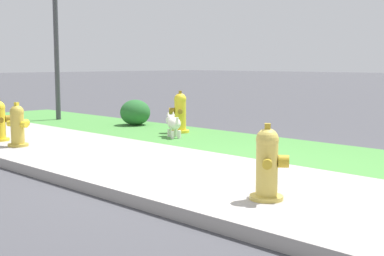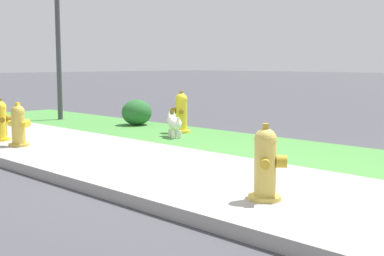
% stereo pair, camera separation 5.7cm
% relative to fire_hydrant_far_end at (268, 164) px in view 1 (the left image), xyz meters
% --- Properties ---
extents(ground_plane, '(120.00, 120.00, 0.00)m').
position_rel_fire_hydrant_far_end_xyz_m(ground_plane, '(-1.22, 0.35, -0.35)').
color(ground_plane, '#424247').
extents(sidewalk_pavement, '(18.00, 2.50, 0.01)m').
position_rel_fire_hydrant_far_end_xyz_m(sidewalk_pavement, '(-1.22, 0.35, -0.34)').
color(sidewalk_pavement, '#9E9993').
rests_on(sidewalk_pavement, ground).
extents(grass_verge, '(18.00, 1.98, 0.01)m').
position_rel_fire_hydrant_far_end_xyz_m(grass_verge, '(-1.22, 2.59, -0.35)').
color(grass_verge, '#47893D').
rests_on(grass_verge, ground).
extents(street_curb, '(18.00, 0.16, 0.12)m').
position_rel_fire_hydrant_far_end_xyz_m(street_curb, '(-1.22, -0.98, -0.29)').
color(street_curb, '#9E9993').
rests_on(street_curb, ground).
extents(fire_hydrant_far_end, '(0.36, 0.36, 0.73)m').
position_rel_fire_hydrant_far_end_xyz_m(fire_hydrant_far_end, '(0.00, 0.00, 0.00)').
color(fire_hydrant_far_end, gold).
rests_on(fire_hydrant_far_end, ground).
extents(fire_hydrant_by_grass_verge, '(0.39, 0.37, 0.69)m').
position_rel_fire_hydrant_far_end_xyz_m(fire_hydrant_by_grass_verge, '(-4.67, -0.11, -0.02)').
color(fire_hydrant_by_grass_verge, gold).
rests_on(fire_hydrant_by_grass_verge, ground).
extents(fire_hydrant_near_corner, '(0.36, 0.36, 0.78)m').
position_rel_fire_hydrant_far_end_xyz_m(fire_hydrant_near_corner, '(-4.12, 2.80, 0.02)').
color(fire_hydrant_near_corner, yellow).
rests_on(fire_hydrant_near_corner, ground).
extents(small_white_dog, '(0.49, 0.37, 0.44)m').
position_rel_fire_hydrant_far_end_xyz_m(small_white_dog, '(-3.74, 2.29, -0.10)').
color(small_white_dog, silver).
rests_on(small_white_dog, ground).
extents(shrub_bush_mid_verge, '(0.62, 0.62, 0.53)m').
position_rel_fire_hydrant_far_end_xyz_m(shrub_bush_mid_verge, '(-5.64, 2.97, -0.09)').
color(shrub_bush_mid_verge, '#28662D').
rests_on(shrub_bush_mid_verge, ground).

